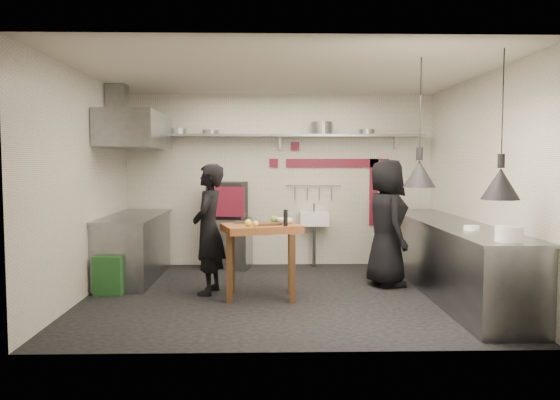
{
  "coord_description": "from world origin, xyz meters",
  "views": [
    {
      "loc": [
        -0.22,
        -6.86,
        1.7
      ],
      "look_at": [
        -0.04,
        0.3,
        1.2
      ],
      "focal_mm": 35.0,
      "sensor_mm": 36.0,
      "label": 1
    }
  ],
  "objects_px": {
    "chef_right": "(386,223)",
    "combi_oven": "(227,200)",
    "green_bin": "(111,274)",
    "prep_table": "(261,261)",
    "oven_stand": "(231,243)",
    "chef_left": "(209,229)"
  },
  "relations": [
    {
      "from": "combi_oven",
      "to": "prep_table",
      "type": "height_order",
      "value": "combi_oven"
    },
    {
      "from": "oven_stand",
      "to": "green_bin",
      "type": "bearing_deg",
      "value": -121.61
    },
    {
      "from": "combi_oven",
      "to": "green_bin",
      "type": "bearing_deg",
      "value": -120.96
    },
    {
      "from": "combi_oven",
      "to": "chef_right",
      "type": "bearing_deg",
      "value": -19.63
    },
    {
      "from": "combi_oven",
      "to": "prep_table",
      "type": "relative_size",
      "value": 0.63
    },
    {
      "from": "chef_left",
      "to": "chef_right",
      "type": "xyz_separation_m",
      "value": [
        2.39,
        0.4,
        0.03
      ]
    },
    {
      "from": "combi_oven",
      "to": "green_bin",
      "type": "height_order",
      "value": "combi_oven"
    },
    {
      "from": "chef_right",
      "to": "green_bin",
      "type": "bearing_deg",
      "value": 87.12
    },
    {
      "from": "chef_right",
      "to": "oven_stand",
      "type": "bearing_deg",
      "value": 51.54
    },
    {
      "from": "chef_right",
      "to": "chef_left",
      "type": "bearing_deg",
      "value": 91.28
    },
    {
      "from": "green_bin",
      "to": "prep_table",
      "type": "relative_size",
      "value": 0.54
    },
    {
      "from": "oven_stand",
      "to": "combi_oven",
      "type": "bearing_deg",
      "value": -151.54
    },
    {
      "from": "oven_stand",
      "to": "prep_table",
      "type": "xyz_separation_m",
      "value": [
        0.51,
        -1.91,
        0.06
      ]
    },
    {
      "from": "chef_left",
      "to": "combi_oven",
      "type": "bearing_deg",
      "value": -174.58
    },
    {
      "from": "prep_table",
      "to": "chef_left",
      "type": "bearing_deg",
      "value": 146.18
    },
    {
      "from": "chef_right",
      "to": "combi_oven",
      "type": "bearing_deg",
      "value": 52.35
    },
    {
      "from": "oven_stand",
      "to": "chef_right",
      "type": "xyz_separation_m",
      "value": [
        2.22,
        -1.29,
        0.47
      ]
    },
    {
      "from": "oven_stand",
      "to": "chef_right",
      "type": "relative_size",
      "value": 0.46
    },
    {
      "from": "combi_oven",
      "to": "green_bin",
      "type": "xyz_separation_m",
      "value": [
        -1.39,
        -1.62,
        -0.84
      ]
    },
    {
      "from": "prep_table",
      "to": "chef_right",
      "type": "xyz_separation_m",
      "value": [
        1.71,
        0.62,
        0.41
      ]
    },
    {
      "from": "green_bin",
      "to": "chef_left",
      "type": "xyz_separation_m",
      "value": [
        1.27,
        -0.06,
        0.59
      ]
    },
    {
      "from": "prep_table",
      "to": "green_bin",
      "type": "bearing_deg",
      "value": 156.24
    }
  ]
}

